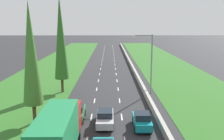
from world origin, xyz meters
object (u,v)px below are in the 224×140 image
Objects in this scene: green_box_truck_left_lane at (59,134)px; silver_sedan_centre_lane at (105,117)px; green_hatchback_left_lane at (77,112)px; poplar_tree_third at (61,38)px; street_light_mast at (149,60)px; teal_hatchback_right_lane at (142,120)px; poplar_tree_second at (31,54)px.

green_box_truck_left_lane is 2.09× the size of silver_sedan_centre_lane.
green_hatchback_left_lane is 0.27× the size of poplar_tree_third.
street_light_mast is (9.93, 18.61, 3.05)m from green_box_truck_left_lane.
poplar_tree_third is at bearing 176.51° from street_light_mast.
silver_sedan_centre_lane is 3.52m from green_hatchback_left_lane.
poplar_tree_second is (-11.41, 1.38, 6.69)m from teal_hatchback_right_lane.
silver_sedan_centre_lane is 14.14m from street_light_mast.
green_hatchback_left_lane is 14.81m from street_light_mast.
green_hatchback_left_lane reaches higher than silver_sedan_centre_lane.
green_hatchback_left_lane is at bearing -133.10° from street_light_mast.
green_hatchback_left_lane is 0.43× the size of street_light_mast.
silver_sedan_centre_lane is 0.35× the size of poplar_tree_second.
green_hatchback_left_lane is (0.27, 8.29, -1.35)m from green_box_truck_left_lane.
poplar_tree_third is 1.63× the size of street_light_mast.
teal_hatchback_right_lane is at bearing -12.73° from silver_sedan_centre_lane.
teal_hatchback_right_lane reaches higher than silver_sedan_centre_lane.
poplar_tree_third is (-6.87, 12.59, 7.60)m from silver_sedan_centre_lane.
poplar_tree_second is at bearing -93.47° from poplar_tree_third.
street_light_mast reaches higher than teal_hatchback_right_lane.
poplar_tree_second is at bearing 173.13° from teal_hatchback_right_lane.
teal_hatchback_right_lane is 7.39m from green_hatchback_left_lane.
teal_hatchback_right_lane is 1.00× the size of green_hatchback_left_lane.
poplar_tree_third is (-3.39, 19.43, 6.22)m from green_box_truck_left_lane.
poplar_tree_third is at bearing 108.22° from green_hatchback_left_lane.
street_light_mast reaches higher than silver_sedan_centre_lane.
street_light_mast reaches higher than green_hatchback_left_lane.
green_box_truck_left_lane reaches higher than silver_sedan_centre_lane.
green_box_truck_left_lane is 1.04× the size of street_light_mast.
green_hatchback_left_lane is (-3.21, 1.45, 0.02)m from silver_sedan_centre_lane.
green_hatchback_left_lane is 8.06m from poplar_tree_second.
green_box_truck_left_lane is 21.32m from street_light_mast.
silver_sedan_centre_lane is at bearing 63.05° from green_box_truck_left_lane.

